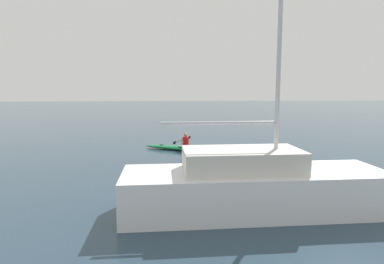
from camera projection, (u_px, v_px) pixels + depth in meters
ground_plane at (217, 150)px, 17.97m from camera, size 160.00×160.00×0.00m
kayak at (186, 148)px, 17.81m from camera, size 4.79×2.79×0.24m
kayaker at (185, 141)px, 17.77m from camera, size 1.13×2.26×0.73m
sailboat_nearest_dock at (260, 185)px, 8.85m from camera, size 8.02×2.23×11.54m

